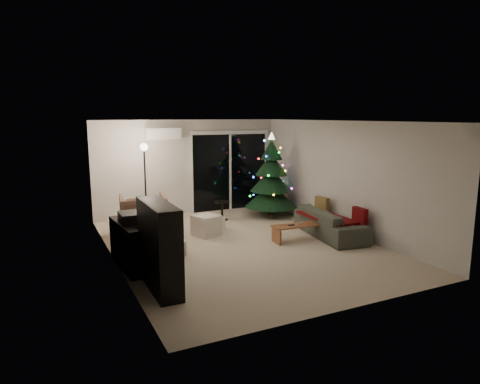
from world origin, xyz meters
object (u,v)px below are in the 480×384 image
object	(u,v)px
media_cabinet	(133,245)
armchair	(143,215)
christmas_tree	(271,175)
sofa	(330,223)
coffee_table	(297,233)
bookshelf	(149,248)

from	to	relation	value
media_cabinet	armchair	world-z (taller)	armchair
media_cabinet	christmas_tree	world-z (taller)	christmas_tree
sofa	coffee_table	bearing A→B (deg)	96.56
media_cabinet	armchair	xyz separation A→B (m)	(0.64, 1.97, 0.05)
sofa	christmas_tree	world-z (taller)	christmas_tree
coffee_table	sofa	bearing A→B (deg)	3.04
media_cabinet	christmas_tree	size ratio (longest dim) A/B	0.59
bookshelf	christmas_tree	size ratio (longest dim) A/B	0.61
christmas_tree	armchair	bearing A→B (deg)	-174.04
bookshelf	armchair	world-z (taller)	bookshelf
armchair	christmas_tree	distance (m)	3.53
armchair	sofa	size ratio (longest dim) A/B	0.49
bookshelf	media_cabinet	xyz separation A→B (m)	(0.00, 1.12, -0.27)
armchair	christmas_tree	world-z (taller)	christmas_tree
bookshelf	christmas_tree	xyz separation A→B (m)	(4.08, 3.46, 0.43)
christmas_tree	bookshelf	bearing A→B (deg)	-139.76
bookshelf	coffee_table	xyz separation A→B (m)	(3.46, 1.24, -0.50)
armchair	sofa	xyz separation A→B (m)	(3.66, -1.87, -0.16)
bookshelf	media_cabinet	distance (m)	1.15
media_cabinet	armchair	size ratio (longest dim) A/B	1.29
christmas_tree	sofa	bearing A→B (deg)	-84.46
bookshelf	armchair	xyz separation A→B (m)	(0.64, 3.10, -0.22)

